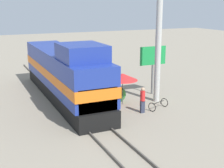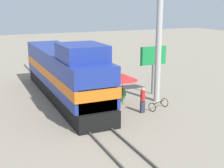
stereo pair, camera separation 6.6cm
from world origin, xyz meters
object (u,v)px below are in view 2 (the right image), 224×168
object	(u,v)px
person_bystander	(143,99)
billboard_sign	(153,58)
bicycle	(159,105)
vendor_umbrella	(123,77)
utility_pole	(159,33)
locomotive	(65,74)

from	to	relation	value
person_bystander	billboard_sign	bearing A→B (deg)	50.68
billboard_sign	bicycle	xyz separation A→B (m)	(-1.68, -3.62, -2.74)
billboard_sign	person_bystander	size ratio (longest dim) A/B	2.20
vendor_umbrella	bicycle	distance (m)	3.37
person_bystander	vendor_umbrella	bearing A→B (deg)	99.62
utility_pole	bicycle	bearing A→B (deg)	-118.10
locomotive	utility_pole	bearing A→B (deg)	-28.17
utility_pole	billboard_sign	bearing A→B (deg)	68.30
vendor_umbrella	bicycle	size ratio (longest dim) A/B	1.42
person_bystander	bicycle	bearing A→B (deg)	8.25
vendor_umbrella	person_bystander	size ratio (longest dim) A/B	1.30
locomotive	bicycle	bearing A→B (deg)	-43.24
vendor_umbrella	bicycle	xyz separation A→B (m)	(1.86, -2.14, -1.81)
utility_pole	vendor_umbrella	distance (m)	4.29
vendor_umbrella	billboard_sign	bearing A→B (deg)	22.69
billboard_sign	bicycle	size ratio (longest dim) A/B	2.40
utility_pole	billboard_sign	size ratio (longest dim) A/B	2.62
locomotive	vendor_umbrella	distance (m)	4.69
person_bystander	bicycle	xyz separation A→B (m)	(1.47, 0.21, -0.68)
bicycle	utility_pole	bearing A→B (deg)	-49.16
locomotive	utility_pole	world-z (taller)	utility_pole
utility_pole	person_bystander	xyz separation A→B (m)	(-2.39, -1.94, -4.36)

